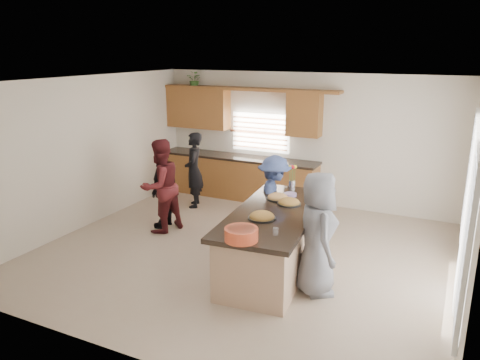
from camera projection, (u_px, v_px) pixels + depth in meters
The scene contains 18 objects.
floor at pixel (244, 253), 7.77m from camera, with size 6.50×6.50×0.00m, color tan.
room_shell at pixel (244, 140), 7.25m from camera, with size 6.52×6.02×2.81m.
back_cabinetry at pixel (237, 157), 10.50m from camera, with size 4.08×0.66×2.46m.
right_wall_glazing at pixel (468, 206), 5.94m from camera, with size 0.06×4.00×2.25m.
island at pixel (274, 242), 7.06m from camera, with size 1.38×2.79×0.95m.
platter_front at pixel (262, 217), 6.60m from camera, with size 0.40×0.40×0.16m.
platter_mid at pixel (289, 203), 7.21m from camera, with size 0.37×0.37×0.15m.
platter_back at pixel (278, 198), 7.45m from camera, with size 0.36×0.36×0.15m.
salad_bowl at pixel (241, 234), 5.84m from camera, with size 0.43×0.43×0.16m.
clear_cup at pixel (276, 231), 6.02m from camera, with size 0.07×0.07×0.10m, color white.
plate_stack at pixel (290, 195), 7.62m from camera, with size 0.21×0.21×0.05m, color #A684C0.
flower_vase at pixel (292, 177), 7.89m from camera, with size 0.14×0.14×0.44m.
potted_plant at pixel (195, 80), 10.58m from camera, with size 0.34×0.29×0.38m, color #3F732E.
woman_left_back at pixel (194, 170), 9.86m from camera, with size 0.58×0.38×1.60m, color black.
woman_left_mid at pixel (161, 186), 8.49m from camera, with size 0.84×0.65×1.72m, color maroon.
woman_left_front at pixel (164, 188), 8.73m from camera, with size 0.90×0.37×1.53m, color black.
woman_right_back at pixel (274, 200), 8.00m from camera, with size 1.00×0.57×1.55m, color #3D4E85.
woman_right_front at pixel (317, 234), 6.31m from camera, with size 0.84×0.55×1.72m, color slate.
Camera 1 is at (3.05, -6.47, 3.27)m, focal length 35.00 mm.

